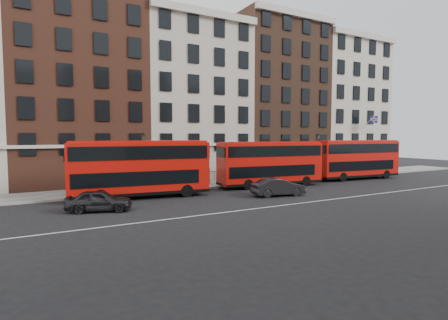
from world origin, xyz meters
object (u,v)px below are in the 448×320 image
bus_d (356,158)px  car_rear (99,201)px  traffic_light (375,156)px  bus_b (140,167)px  bus_c (270,163)px  car_front (278,187)px

bus_d → car_rear: bus_d is taller
bus_d → traffic_light: bearing=24.0°
bus_d → traffic_light: bus_d is taller
bus_d → car_rear: bearing=-167.5°
car_rear → bus_d: bearing=-63.6°
bus_b → bus_c: (13.36, -0.00, -0.10)m
bus_b → car_front: size_ratio=2.50×
traffic_light → bus_b: bearing=-176.4°
bus_d → car_front: (-15.32, -4.82, -1.73)m
bus_b → car_front: bearing=-17.6°
bus_c → traffic_light: (18.67, 2.04, -0.01)m
bus_b → bus_c: bearing=6.6°
car_rear → traffic_light: size_ratio=1.33×
bus_b → traffic_light: bearing=10.3°
bus_b → car_rear: 5.73m
bus_c → car_rear: size_ratio=2.56×
car_front → traffic_light: (21.33, 6.86, 1.68)m
bus_c → bus_d: 12.65m
bus_b → traffic_light: (32.03, 2.04, -0.12)m
bus_b → bus_d: 26.01m
bus_b → car_front: 11.87m
bus_b → bus_d: bus_b is taller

